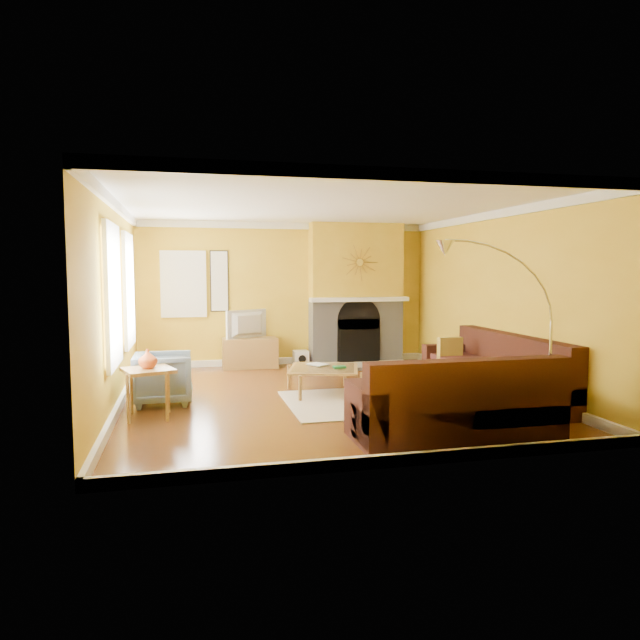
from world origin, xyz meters
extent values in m
cube|color=brown|center=(0.00, 0.00, -0.01)|extent=(5.50, 6.00, 0.02)
cube|color=white|center=(0.00, 0.00, 2.71)|extent=(5.50, 6.00, 0.02)
cube|color=gold|center=(0.00, 3.01, 1.35)|extent=(5.50, 0.02, 2.70)
cube|color=gold|center=(0.00, -3.01, 1.35)|extent=(5.50, 0.02, 2.70)
cube|color=gold|center=(-2.76, 0.00, 1.35)|extent=(0.02, 6.00, 2.70)
cube|color=gold|center=(2.76, 0.00, 1.35)|extent=(0.02, 6.00, 2.70)
cube|color=white|center=(-2.72, 1.30, 1.50)|extent=(0.06, 1.22, 1.72)
cube|color=white|center=(-2.72, -0.60, 1.50)|extent=(0.06, 1.22, 1.72)
cube|color=white|center=(-1.90, 2.96, 1.55)|extent=(0.82, 0.06, 1.22)
cube|color=white|center=(-1.25, 2.97, 1.60)|extent=(0.34, 0.04, 1.14)
cube|color=white|center=(1.35, 2.56, 1.25)|extent=(1.92, 0.22, 0.08)
cube|color=gray|center=(1.35, 2.25, 0.03)|extent=(1.80, 0.70, 0.06)
cube|color=beige|center=(0.64, -0.47, 0.01)|extent=(2.40, 1.80, 0.02)
cube|color=olive|center=(-0.73, 2.69, 0.28)|extent=(1.00, 0.45, 0.55)
imported|color=black|center=(-0.73, 2.69, 0.81)|extent=(0.83, 0.58, 0.52)
cube|color=white|center=(0.25, 2.77, 0.14)|extent=(0.27, 0.27, 0.27)
imported|color=slate|center=(-2.17, 0.08, 0.35)|extent=(0.77, 0.75, 0.70)
imported|color=#CA511E|center=(-2.32, -0.65, 0.73)|extent=(0.27, 0.27, 0.24)
imported|color=white|center=(-0.06, 0.33, 0.40)|extent=(0.32, 0.35, 0.03)
camera|label=1|loc=(-1.84, -7.79, 1.80)|focal=32.00mm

